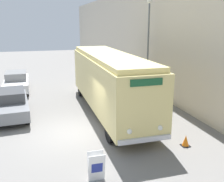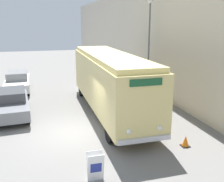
# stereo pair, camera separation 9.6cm
# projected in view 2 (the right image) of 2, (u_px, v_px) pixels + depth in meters

# --- Properties ---
(ground_plane) EXTENTS (80.00, 80.00, 0.00)m
(ground_plane) POSITION_uv_depth(u_px,v_px,m) (72.00, 133.00, 12.86)
(ground_plane) COLOR slate
(building_wall_right) EXTENTS (0.30, 60.00, 8.16)m
(building_wall_right) POSITION_uv_depth(u_px,v_px,m) (137.00, 36.00, 23.01)
(building_wall_right) COLOR beige
(building_wall_right) RESTS_ON ground_plane
(vintage_bus) EXTENTS (2.43, 10.96, 3.50)m
(vintage_bus) POSITION_uv_depth(u_px,v_px,m) (109.00, 80.00, 15.37)
(vintage_bus) COLOR black
(vintage_bus) RESTS_ON ground_plane
(sign_board) EXTENTS (0.55, 0.39, 1.03)m
(sign_board) POSITION_uv_depth(u_px,v_px,m) (95.00, 167.00, 8.85)
(sign_board) COLOR gray
(sign_board) RESTS_ON ground_plane
(streetlamp) EXTENTS (0.36, 0.36, 6.88)m
(streetlamp) POSITION_uv_depth(u_px,v_px,m) (149.00, 34.00, 18.66)
(streetlamp) COLOR #595E60
(streetlamp) RESTS_ON ground_plane
(parked_car_near) EXTENTS (2.12, 4.85, 1.51)m
(parked_car_near) POSITION_uv_depth(u_px,v_px,m) (12.00, 103.00, 15.06)
(parked_car_near) COLOR black
(parked_car_near) RESTS_ON ground_plane
(parked_car_mid) EXTENTS (1.90, 4.78, 1.52)m
(parked_car_mid) POSITION_uv_depth(u_px,v_px,m) (17.00, 81.00, 20.53)
(parked_car_mid) COLOR black
(parked_car_mid) RESTS_ON ground_plane
(traffic_cone) EXTENTS (0.36, 0.36, 0.49)m
(traffic_cone) POSITION_uv_depth(u_px,v_px,m) (185.00, 141.00, 11.39)
(traffic_cone) COLOR black
(traffic_cone) RESTS_ON ground_plane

